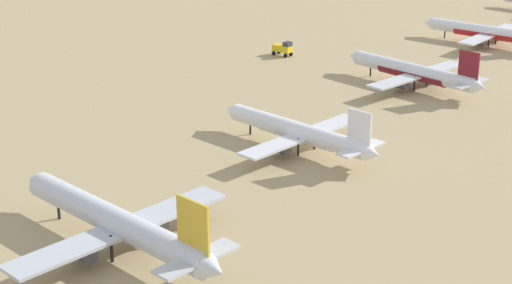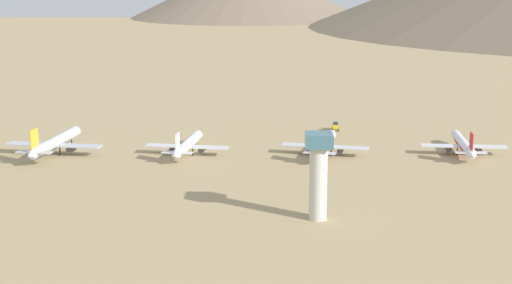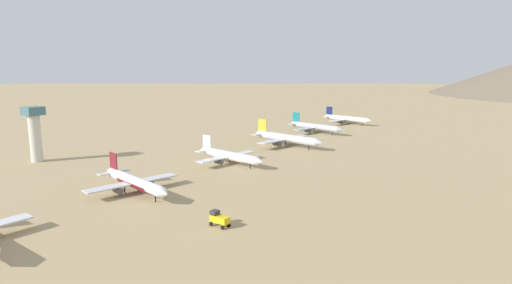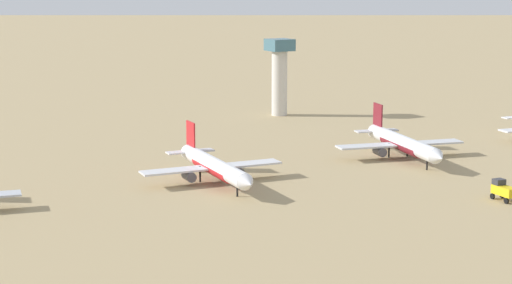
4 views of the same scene
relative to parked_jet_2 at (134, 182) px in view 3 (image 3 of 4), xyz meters
The scene contains 8 objects.
ground_plane 47.21m from the parked_jet_2, 91.57° to the left, with size 1800.00×1800.00×0.00m, color tan.
parked_jet_2 is the anchor object (origin of this frame).
parked_jet_3 49.50m from the parked_jet_2, 90.41° to the left, with size 36.99×30.21×10.68m.
parked_jet_4 97.21m from the parked_jet_2, 90.66° to the left, with size 43.40×35.45×12.53m.
parked_jet_5 145.14m from the parked_jet_2, 93.50° to the left, with size 39.57×32.41×11.47m.
parked_jet_6 194.24m from the parked_jet_2, 92.62° to the left, with size 38.99×31.92×11.29m.
service_truck 41.33m from the parked_jet_2, ahead, with size 5.32×2.94×3.90m.
control_tower 71.94m from the parked_jet_2, behind, with size 7.20×7.20×23.52m.
Camera 3 is at (107.95, -133.85, 40.25)m, focal length 29.90 mm.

